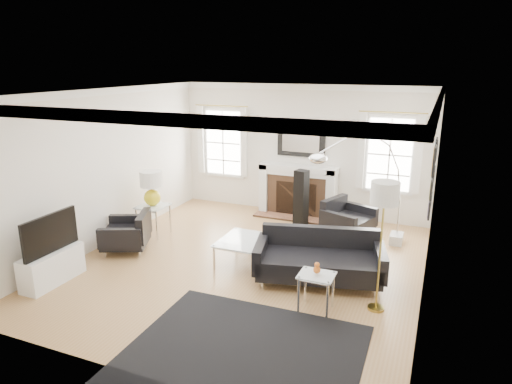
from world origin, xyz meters
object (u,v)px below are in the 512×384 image
at_px(armchair_right, 346,220).
at_px(armchair_left, 129,234).
at_px(coffee_table, 248,242).
at_px(arc_floor_lamp, 361,186).
at_px(sofa, 319,259).
at_px(gourd_lamp, 151,186).
at_px(fireplace, 298,191).

bearing_deg(armchair_right, armchair_left, -147.49).
distance_m(armchair_left, coffee_table, 2.19).
xyz_separation_m(coffee_table, arc_floor_lamp, (1.55, 1.32, 0.79)).
xyz_separation_m(sofa, arc_floor_lamp, (0.32, 1.46, 0.83)).
bearing_deg(gourd_lamp, arc_floor_lamp, 11.95).
bearing_deg(coffee_table, arc_floor_lamp, 40.44).
distance_m(armchair_right, coffee_table, 2.23).
bearing_deg(armchair_left, armchair_right, 32.51).
distance_m(fireplace, armchair_right, 1.54).
relative_size(armchair_left, armchair_right, 0.99).
distance_m(fireplace, armchair_left, 3.73).
height_order(armchair_left, gourd_lamp, gourd_lamp).
bearing_deg(coffee_table, sofa, -6.51).
xyz_separation_m(fireplace, armchair_left, (-2.15, -3.04, -0.22)).
xyz_separation_m(armchair_left, armchair_right, (3.40, 2.17, 0.01)).
relative_size(fireplace, arc_floor_lamp, 0.79).
distance_m(coffee_table, gourd_lamp, 2.36).
height_order(armchair_left, armchair_right, armchair_right).
height_order(fireplace, sofa, fireplace).
bearing_deg(sofa, armchair_left, -177.15).
bearing_deg(gourd_lamp, armchair_left, -86.35).
height_order(sofa, arc_floor_lamp, arc_floor_lamp).
xyz_separation_m(armchair_right, arc_floor_lamp, (0.32, -0.54, 0.84)).
bearing_deg(armchair_left, coffee_table, 8.14).
distance_m(fireplace, sofa, 3.14).
bearing_deg(armchair_right, sofa, -89.90).
bearing_deg(gourd_lamp, coffee_table, -13.21).
bearing_deg(coffee_table, fireplace, 90.46).
xyz_separation_m(armchair_right, coffee_table, (-1.23, -1.86, 0.05)).
height_order(fireplace, armchair_right, fireplace).
height_order(fireplace, arc_floor_lamp, arc_floor_lamp).
xyz_separation_m(fireplace, armchair_right, (1.25, -0.88, -0.21)).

